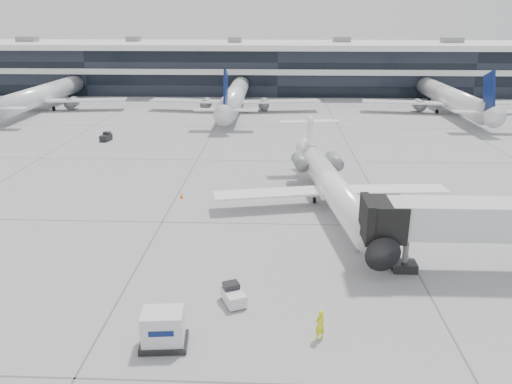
{
  "coord_description": "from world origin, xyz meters",
  "views": [
    {
      "loc": [
        -0.09,
        -39.95,
        17.1
      ],
      "look_at": [
        -1.79,
        0.92,
        2.6
      ],
      "focal_mm": 35.0,
      "sensor_mm": 36.0,
      "label": 1
    }
  ],
  "objects_px": {
    "ramp_worker": "(320,324)",
    "cargo_uld": "(163,329)",
    "jet_bridge": "(500,220)",
    "baggage_tug": "(233,295)",
    "regional_jet": "(332,185)"
  },
  "relations": [
    {
      "from": "ramp_worker",
      "to": "cargo_uld",
      "type": "distance_m",
      "value": 8.6
    },
    {
      "from": "regional_jet",
      "to": "baggage_tug",
      "type": "xyz_separation_m",
      "value": [
        -7.83,
        -17.22,
        -1.64
      ]
    },
    {
      "from": "ramp_worker",
      "to": "baggage_tug",
      "type": "relative_size",
      "value": 0.83
    },
    {
      "from": "regional_jet",
      "to": "baggage_tug",
      "type": "height_order",
      "value": "regional_jet"
    },
    {
      "from": "regional_jet",
      "to": "cargo_uld",
      "type": "height_order",
      "value": "regional_jet"
    },
    {
      "from": "ramp_worker",
      "to": "baggage_tug",
      "type": "height_order",
      "value": "ramp_worker"
    },
    {
      "from": "jet_bridge",
      "to": "baggage_tug",
      "type": "height_order",
      "value": "jet_bridge"
    },
    {
      "from": "regional_jet",
      "to": "jet_bridge",
      "type": "height_order",
      "value": "regional_jet"
    },
    {
      "from": "ramp_worker",
      "to": "cargo_uld",
      "type": "bearing_deg",
      "value": -28.23
    },
    {
      "from": "regional_jet",
      "to": "baggage_tug",
      "type": "relative_size",
      "value": 12.51
    },
    {
      "from": "baggage_tug",
      "to": "ramp_worker",
      "type": "bearing_deg",
      "value": -58.52
    },
    {
      "from": "baggage_tug",
      "to": "cargo_uld",
      "type": "xyz_separation_m",
      "value": [
        -3.42,
        -4.46,
        0.5
      ]
    },
    {
      "from": "jet_bridge",
      "to": "cargo_uld",
      "type": "relative_size",
      "value": 6.19
    },
    {
      "from": "regional_jet",
      "to": "ramp_worker",
      "type": "distance_m",
      "value": 20.91
    },
    {
      "from": "baggage_tug",
      "to": "regional_jet",
      "type": "bearing_deg",
      "value": 41.18
    }
  ]
}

